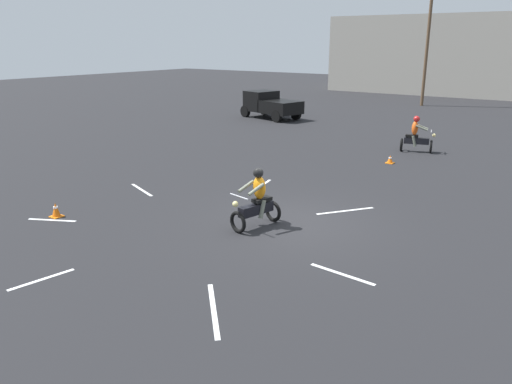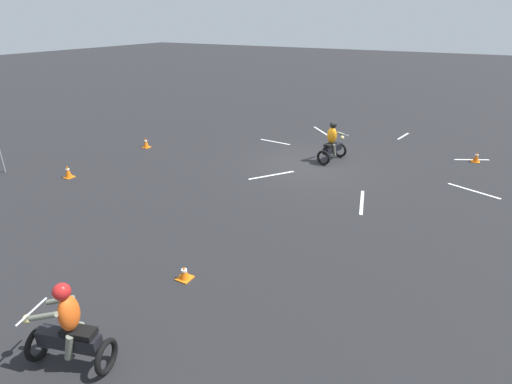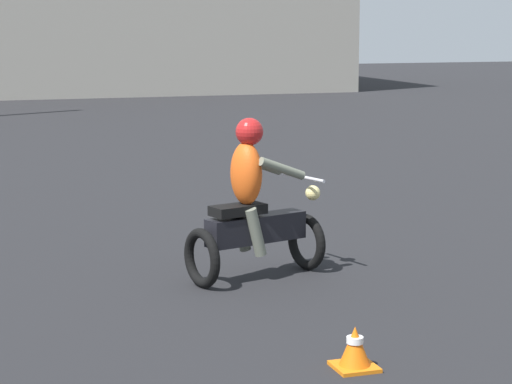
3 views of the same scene
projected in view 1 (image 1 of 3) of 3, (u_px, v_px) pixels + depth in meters
ground_plane at (291, 223)px, 13.97m from camera, size 120.00×120.00×0.00m
motorcycle_rider_foreground at (257, 201)px, 13.48m from camera, size 0.91×1.56×1.66m
motorcycle_rider_background at (416, 136)px, 22.73m from camera, size 1.56×0.99×1.66m
pickup_truck at (270, 104)px, 32.76m from camera, size 4.47×2.86×1.73m
traffic_cone_mid_center at (56, 210)px, 14.39m from camera, size 0.32×0.32×0.43m
traffic_cone_mid_left at (390, 160)px, 20.77m from camera, size 0.32×0.32×0.33m
lane_stripe_e at (342, 274)px, 10.89m from camera, size 1.60×0.23×0.01m
lane_stripe_ne at (345, 211)px, 14.95m from camera, size 1.19×1.60×0.01m
lane_stripe_n at (261, 186)px, 17.49m from camera, size 0.53×1.82×0.01m
lane_stripe_w at (142, 190)px, 17.07m from camera, size 1.67×0.70×0.01m
lane_stripe_sw at (52, 220)px, 14.18m from camera, size 1.31×0.75×0.01m
lane_stripe_s at (42, 279)px, 10.64m from camera, size 0.34×1.42×0.01m
lane_stripe_se at (214, 309)px, 9.45m from camera, size 1.50×1.55×0.01m
utility_pole_far at (428, 37)px, 38.02m from camera, size 0.24×0.24×10.35m
building_backdrop at (497, 55)px, 46.71m from camera, size 29.89×10.08×7.28m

